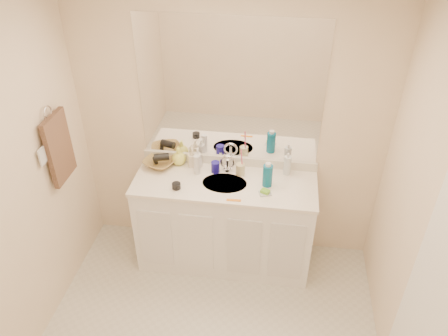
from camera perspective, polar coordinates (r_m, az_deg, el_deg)
ceiling at (r=2.00m, az=-4.16°, el=16.49°), size 2.60×2.60×0.02m
wall_back at (r=3.67m, az=0.73°, el=4.78°), size 2.60×0.02×2.40m
wall_right at (r=2.75m, az=25.19°, el=-11.05°), size 0.02×2.60×2.40m
vanity_cabinet at (r=3.90m, az=0.11°, el=-7.19°), size 1.50×0.55×0.85m
countertop at (r=3.62m, az=0.11°, el=-1.97°), size 1.52×0.57×0.03m
backsplash at (r=3.80m, az=0.67°, el=1.00°), size 1.52×0.03×0.08m
sink_basin at (r=3.60m, az=0.07°, el=-2.12°), size 0.37×0.37×0.02m
faucet at (r=3.71m, az=0.46°, el=0.35°), size 0.02×0.02×0.11m
mirror at (r=3.50m, az=0.76°, el=9.86°), size 1.48×0.01×1.20m
blue_mug at (r=3.70m, az=-1.13°, el=0.13°), size 0.08×0.08×0.10m
tan_cup at (r=3.67m, az=2.15°, el=-0.16°), size 0.09×0.09×0.10m
toothbrush at (r=3.62m, az=2.34°, el=1.12°), size 0.02×0.04×0.20m
mouthwash_bottle at (r=3.53m, az=5.71°, el=-1.00°), size 0.10×0.10×0.19m
clear_pump_bottle at (r=3.70m, az=8.25°, el=0.36°), size 0.08×0.08×0.17m
soap_dish at (r=3.49m, az=5.38°, el=-3.30°), size 0.11×0.10×0.01m
green_soap at (r=3.48m, az=5.40°, el=-3.06°), size 0.08×0.07×0.02m
orange_comb at (r=3.41m, az=1.28°, el=-4.23°), size 0.11×0.03×0.00m
dark_jar at (r=3.54m, az=-6.24°, el=-2.33°), size 0.09×0.09×0.05m
extra_white_bottle at (r=3.67m, az=-3.56°, el=0.46°), size 0.06×0.06×0.17m
soap_bottle_white at (r=3.75m, az=-3.41°, el=1.34°), size 0.08×0.08×0.18m
soap_bottle_cream at (r=3.77m, az=-4.17°, el=1.42°), size 0.10×0.10×0.17m
soap_bottle_yellow at (r=3.81m, az=-5.93°, el=1.54°), size 0.13×0.13×0.16m
wicker_basket at (r=3.83m, az=-8.36°, el=0.72°), size 0.34×0.34×0.06m
hair_dryer at (r=3.79m, az=-8.15°, el=1.43°), size 0.14×0.10×0.06m
towel_ring at (r=3.45m, az=-22.03°, el=6.71°), size 0.01×0.11×0.11m
hand_towel at (r=3.58m, az=-20.73°, el=2.47°), size 0.04×0.32×0.55m
switch_plate at (r=3.42m, az=-22.64°, el=1.43°), size 0.01×0.08×0.13m
door at (r=2.69m, az=25.33°, el=-18.58°), size 0.02×0.82×2.00m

